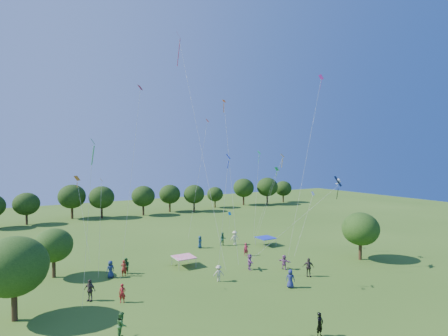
# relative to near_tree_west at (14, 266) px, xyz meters

# --- Properties ---
(near_tree_west) EXTENTS (4.86, 4.86, 6.25)m
(near_tree_west) POSITION_rel_near_tree_west_xyz_m (0.00, 0.00, 0.00)
(near_tree_west) COLOR #422B19
(near_tree_west) RESTS_ON ground
(near_tree_north) EXTENTS (3.71, 3.71, 4.93)m
(near_tree_north) POSITION_rel_near_tree_west_xyz_m (3.29, 8.72, -0.81)
(near_tree_north) COLOR #422B19
(near_tree_north) RESTS_ON ground
(near_tree_east) EXTENTS (4.26, 4.26, 5.56)m
(near_tree_east) POSITION_rel_near_tree_west_xyz_m (34.90, -2.81, -0.42)
(near_tree_east) COLOR #422B19
(near_tree_east) RESTS_ON ground
(treeline) EXTENTS (88.01, 8.77, 6.77)m
(treeline) POSITION_rel_near_tree_west_xyz_m (16.21, 41.37, 0.03)
(treeline) COLOR #422B19
(treeline) RESTS_ON ground
(tent_red_stripe) EXTENTS (2.20, 2.20, 1.10)m
(tent_red_stripe) POSITION_rel_near_tree_west_xyz_m (15.97, 5.36, -3.02)
(tent_red_stripe) COLOR #EC1B4C
(tent_red_stripe) RESTS_ON ground
(tent_blue) EXTENTS (2.20, 2.20, 1.10)m
(tent_blue) POSITION_rel_near_tree_west_xyz_m (29.26, 8.04, -3.02)
(tent_blue) COLOR #1A2DAE
(tent_blue) RESTS_ON ground
(man_in_black) EXTENTS (0.67, 0.50, 1.63)m
(man_in_black) POSITION_rel_near_tree_west_xyz_m (17.83, -13.06, -3.24)
(man_in_black) COLOR black
(man_in_black) RESTS_ON ground
(crowd_person_0) EXTENTS (0.88, 0.82, 1.60)m
(crowd_person_0) POSITION_rel_near_tree_west_xyz_m (20.92, 11.36, -3.26)
(crowd_person_0) COLOR navy
(crowd_person_0) RESTS_ON ground
(crowd_person_1) EXTENTS (0.73, 0.67, 1.64)m
(crowd_person_1) POSITION_rel_near_tree_west_xyz_m (9.45, 5.56, -3.24)
(crowd_person_1) COLOR maroon
(crowd_person_1) RESTS_ON ground
(crowd_person_2) EXTENTS (0.99, 0.70, 1.80)m
(crowd_person_2) POSITION_rel_near_tree_west_xyz_m (24.14, 10.86, -3.16)
(crowd_person_2) COLOR #275B3E
(crowd_person_2) RESTS_ON ground
(crowd_person_3) EXTENTS (1.34, 0.83, 1.90)m
(crowd_person_3) POSITION_rel_near_tree_west_xyz_m (25.82, 10.50, -3.11)
(crowd_person_3) COLOR beige
(crowd_person_3) RESTS_ON ground
(crowd_person_4) EXTENTS (1.16, 1.11, 1.89)m
(crowd_person_4) POSITION_rel_near_tree_west_xyz_m (25.52, -3.99, -3.12)
(crowd_person_4) COLOR #382E2C
(crowd_person_4) RESTS_ON ground
(crowd_person_5) EXTENTS (1.05, 1.54, 1.56)m
(crowd_person_5) POSITION_rel_near_tree_west_xyz_m (24.88, -1.01, -3.28)
(crowd_person_5) COLOR #8E5386
(crowd_person_5) RESTS_ON ground
(crowd_person_6) EXTENTS (0.93, 0.89, 1.70)m
(crowd_person_6) POSITION_rel_near_tree_west_xyz_m (21.94, -5.38, -3.21)
(crowd_person_6) COLOR navy
(crowd_person_6) RESTS_ON ground
(crowd_person_7) EXTENTS (0.69, 0.60, 1.57)m
(crowd_person_7) POSITION_rel_near_tree_west_xyz_m (7.69, -0.83, -3.28)
(crowd_person_7) COLOR maroon
(crowd_person_7) RESTS_ON ground
(crowd_person_8) EXTENTS (0.70, 0.96, 1.74)m
(crowd_person_8) POSITION_rel_near_tree_west_xyz_m (6.24, -6.45, -3.19)
(crowd_person_8) COLOR #30652B
(crowd_person_8) RESTS_ON ground
(crowd_person_9) EXTENTS (1.13, 0.79, 1.58)m
(crowd_person_9) POSITION_rel_near_tree_west_xyz_m (17.02, -0.59, -3.27)
(crowd_person_9) COLOR #BCB796
(crowd_person_9) RESTS_ON ground
(crowd_person_10) EXTENTS (1.09, 1.12, 1.83)m
(crowd_person_10) POSITION_rel_near_tree_west_xyz_m (5.41, 0.91, -3.14)
(crowd_person_10) COLOR #443937
(crowd_person_10) RESTS_ON ground
(crowd_person_11) EXTENTS (1.18, 1.66, 1.69)m
(crowd_person_11) POSITION_rel_near_tree_west_xyz_m (21.63, 0.78, -3.22)
(crowd_person_11) COLOR #925590
(crowd_person_11) RESTS_ON ground
(crowd_person_12) EXTENTS (0.92, 0.62, 1.71)m
(crowd_person_12) POSITION_rel_near_tree_west_xyz_m (8.17, 5.75, -3.20)
(crowd_person_12) COLOR navy
(crowd_person_12) RESTS_ON ground
(crowd_person_13) EXTENTS (0.69, 0.59, 1.56)m
(crowd_person_13) POSITION_rel_near_tree_west_xyz_m (24.20, 5.30, -3.28)
(crowd_person_13) COLOR maroon
(crowd_person_13) RESTS_ON ground
(crowd_person_14) EXTENTS (0.70, 0.92, 1.65)m
(crowd_person_14) POSITION_rel_near_tree_west_xyz_m (9.80, 6.07, -3.23)
(crowd_person_14) COLOR #29602A
(crowd_person_14) RESTS_ON ground
(pirate_kite) EXTENTS (9.78, 4.06, 8.69)m
(pirate_kite) POSITION_rel_near_tree_west_xyz_m (30.17, -3.40, 5.28)
(pirate_kite) COLOR black
(red_high_kite) EXTENTS (0.92, 10.26, 25.16)m
(red_high_kite) POSITION_rel_near_tree_west_xyz_m (16.75, 6.37, 17.27)
(red_high_kite) COLOR red
(small_kite_0) EXTENTS (2.59, 1.40, 15.72)m
(small_kite_0) POSITION_rel_near_tree_west_xyz_m (21.21, 10.99, 9.17)
(small_kite_0) COLOR red
(small_kite_1) EXTENTS (0.97, 1.78, 16.60)m
(small_kite_1) POSITION_rel_near_tree_west_xyz_m (18.73, 0.47, 8.82)
(small_kite_1) COLOR #FF620D
(small_kite_2) EXTENTS (0.57, 0.41, 8.89)m
(small_kite_2) POSITION_rel_near_tree_west_xyz_m (6.72, 2.66, 3.73)
(small_kite_2) COLOR orange
(small_kite_3) EXTENTS (0.64, 2.70, 12.02)m
(small_kite_3) POSITION_rel_near_tree_west_xyz_m (4.56, -5.34, 6.35)
(small_kite_3) COLOR #1A8F21
(small_kite_4) EXTENTS (0.63, 2.64, 11.08)m
(small_kite_4) POSITION_rel_near_tree_west_xyz_m (16.99, -2.17, 6.25)
(small_kite_4) COLOR #1523D5
(small_kite_5) EXTENTS (7.40, 2.71, 20.89)m
(small_kite_5) POSITION_rel_near_tree_west_xyz_m (31.34, 1.13, 13.57)
(small_kite_5) COLOR purple
(small_kite_6) EXTENTS (4.03, 1.27, 6.76)m
(small_kite_6) POSITION_rel_near_tree_west_xyz_m (29.19, -0.39, 2.67)
(small_kite_6) COLOR white
(small_kite_7) EXTENTS (0.94, 0.63, 11.55)m
(small_kite_7) POSITION_rel_near_tree_west_xyz_m (27.27, 7.10, 6.54)
(small_kite_7) COLOR #0BAB80
(small_kite_8) EXTENTS (2.15, 0.59, 17.15)m
(small_kite_8) POSITION_rel_near_tree_west_xyz_m (9.37, 0.80, 9.84)
(small_kite_8) COLOR red
(small_kite_9) EXTENTS (1.03, 4.29, 8.72)m
(small_kite_9) POSITION_rel_near_tree_west_xyz_m (5.98, 10.86, 4.64)
(small_kite_9) COLOR orange
(small_kite_10) EXTENTS (2.64, 2.88, 11.17)m
(small_kite_10) POSITION_rel_near_tree_west_xyz_m (28.65, 4.72, 6.34)
(small_kite_10) COLOR #F4A715
(small_kite_11) EXTENTS (2.18, 2.71, 9.44)m
(small_kite_11) POSITION_rel_near_tree_west_xyz_m (29.02, 6.10, 5.06)
(small_kite_11) COLOR green
(small_kite_12) EXTENTS (2.84, 4.69, 4.43)m
(small_kite_12) POSITION_rel_near_tree_west_xyz_m (21.86, 5.37, 0.58)
(small_kite_12) COLOR #1381C4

